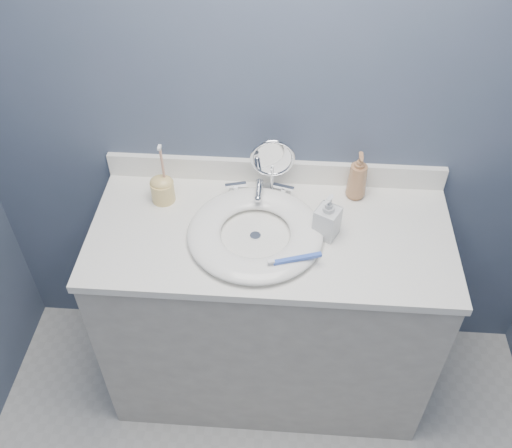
# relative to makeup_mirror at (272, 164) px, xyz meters

# --- Properties ---
(back_wall) EXTENTS (2.20, 0.02, 2.40)m
(back_wall) POSITION_rel_makeup_mirror_xyz_m (0.01, 0.07, 0.20)
(back_wall) COLOR #445166
(back_wall) RESTS_ON ground
(vanity_cabinet) EXTENTS (1.20, 0.55, 0.85)m
(vanity_cabinet) POSITION_rel_makeup_mirror_xyz_m (0.01, -0.20, -0.58)
(vanity_cabinet) COLOR beige
(vanity_cabinet) RESTS_ON ground
(countertop) EXTENTS (1.22, 0.57, 0.03)m
(countertop) POSITION_rel_makeup_mirror_xyz_m (0.01, -0.20, -0.14)
(countertop) COLOR white
(countertop) RESTS_ON vanity_cabinet
(backsplash) EXTENTS (1.22, 0.02, 0.09)m
(backsplash) POSITION_rel_makeup_mirror_xyz_m (0.01, 0.06, -0.08)
(backsplash) COLOR white
(backsplash) RESTS_ON countertop
(basin) EXTENTS (0.45, 0.45, 0.04)m
(basin) POSITION_rel_makeup_mirror_xyz_m (-0.04, -0.23, -0.11)
(basin) COLOR white
(basin) RESTS_ON countertop
(drain) EXTENTS (0.04, 0.04, 0.01)m
(drain) POSITION_rel_makeup_mirror_xyz_m (-0.04, -0.23, -0.12)
(drain) COLOR silver
(drain) RESTS_ON countertop
(faucet) EXTENTS (0.25, 0.13, 0.07)m
(faucet) POSITION_rel_makeup_mirror_xyz_m (-0.04, -0.04, -0.10)
(faucet) COLOR silver
(faucet) RESTS_ON countertop
(makeup_mirror) EXTENTS (0.15, 0.09, 0.23)m
(makeup_mirror) POSITION_rel_makeup_mirror_xyz_m (0.00, 0.00, 0.00)
(makeup_mirror) COLOR silver
(makeup_mirror) RESTS_ON countertop
(soap_bottle_amber) EXTENTS (0.07, 0.07, 0.18)m
(soap_bottle_amber) POSITION_rel_makeup_mirror_xyz_m (0.30, -0.00, -0.03)
(soap_bottle_amber) COLOR #AA754C
(soap_bottle_amber) RESTS_ON countertop
(soap_bottle_clear) EXTENTS (0.10, 0.10, 0.16)m
(soap_bottle_clear) POSITION_rel_makeup_mirror_xyz_m (0.19, -0.20, -0.04)
(soap_bottle_clear) COLOR silver
(soap_bottle_clear) RESTS_ON countertop
(toothbrush_holder) EXTENTS (0.08, 0.08, 0.24)m
(toothbrush_holder) POSITION_rel_makeup_mirror_xyz_m (-0.38, -0.07, -0.07)
(toothbrush_holder) COLOR #DFBF6F
(toothbrush_holder) RESTS_ON countertop
(toothbrush_lying) EXTENTS (0.17, 0.07, 0.02)m
(toothbrush_lying) POSITION_rel_makeup_mirror_xyz_m (0.09, -0.36, -0.08)
(toothbrush_lying) COLOR blue
(toothbrush_lying) RESTS_ON basin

